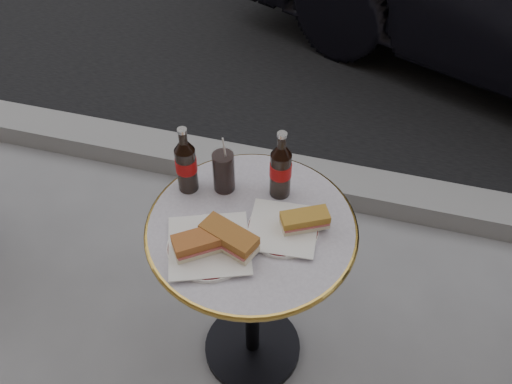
% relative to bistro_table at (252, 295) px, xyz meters
% --- Properties ---
extents(ground, '(80.00, 80.00, 0.00)m').
position_rel_bistro_table_xyz_m(ground, '(0.00, 0.00, -0.37)').
color(ground, gray).
rests_on(ground, ground).
extents(curb, '(40.00, 0.20, 0.12)m').
position_rel_bistro_table_xyz_m(curb, '(0.00, 0.90, -0.32)').
color(curb, gray).
rests_on(curb, ground).
extents(bistro_table, '(0.62, 0.62, 0.73)m').
position_rel_bistro_table_xyz_m(bistro_table, '(0.00, 0.00, 0.00)').
color(bistro_table, '#BAB2C4').
rests_on(bistro_table, ground).
extents(plate_left, '(0.28, 0.28, 0.01)m').
position_rel_bistro_table_xyz_m(plate_left, '(-0.09, -0.11, 0.37)').
color(plate_left, white).
rests_on(plate_left, bistro_table).
extents(plate_right, '(0.22, 0.22, 0.01)m').
position_rel_bistro_table_xyz_m(plate_right, '(0.09, 0.00, 0.37)').
color(plate_right, white).
rests_on(plate_right, bistro_table).
extents(sandwich_left_a, '(0.17, 0.15, 0.05)m').
position_rel_bistro_table_xyz_m(sandwich_left_a, '(-0.10, -0.13, 0.41)').
color(sandwich_left_a, '#AA5C2B').
rests_on(sandwich_left_a, plate_left).
extents(sandwich_left_b, '(0.18, 0.13, 0.06)m').
position_rel_bistro_table_xyz_m(sandwich_left_b, '(-0.04, -0.10, 0.41)').
color(sandwich_left_b, '#9D5E28').
rests_on(sandwich_left_b, plate_left).
extents(sandwich_right, '(0.15, 0.12, 0.05)m').
position_rel_bistro_table_xyz_m(sandwich_right, '(0.15, 0.03, 0.40)').
color(sandwich_right, '#B37F2D').
rests_on(sandwich_right, plate_right).
extents(cola_bottle_left, '(0.07, 0.07, 0.23)m').
position_rel_bistro_table_xyz_m(cola_bottle_left, '(-0.23, 0.10, 0.48)').
color(cola_bottle_left, black).
rests_on(cola_bottle_left, bistro_table).
extents(cola_bottle_right, '(0.07, 0.07, 0.24)m').
position_rel_bistro_table_xyz_m(cola_bottle_right, '(0.05, 0.15, 0.48)').
color(cola_bottle_right, black).
rests_on(cola_bottle_right, bistro_table).
extents(cola_glass, '(0.08, 0.08, 0.14)m').
position_rel_bistro_table_xyz_m(cola_glass, '(-0.12, 0.12, 0.44)').
color(cola_glass, black).
rests_on(cola_glass, bistro_table).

